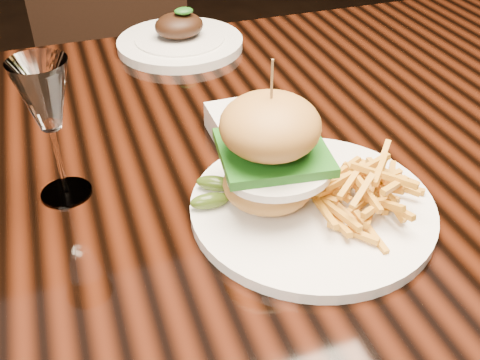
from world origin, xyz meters
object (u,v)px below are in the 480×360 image
object	(u,v)px
wine_glass	(45,101)
chair_far	(115,49)
dining_table	(238,179)
burger_plate	(305,179)
far_dish	(180,40)

from	to	relation	value
wine_glass	chair_far	world-z (taller)	chair_far
dining_table	chair_far	world-z (taller)	chair_far
wine_glass	dining_table	bearing A→B (deg)	12.14
wine_glass	chair_far	distance (m)	1.02
wine_glass	chair_far	xyz separation A→B (m)	(0.18, 0.95, -0.35)
burger_plate	far_dish	xyz separation A→B (m)	(-0.02, 0.54, -0.03)
far_dish	chair_far	size ratio (longest dim) A/B	0.26
dining_table	wine_glass	bearing A→B (deg)	-167.86
dining_table	far_dish	world-z (taller)	far_dish
burger_plate	far_dish	distance (m)	0.54
far_dish	chair_far	world-z (taller)	chair_far
dining_table	far_dish	distance (m)	0.37
burger_plate	wine_glass	distance (m)	0.32
wine_glass	far_dish	distance (m)	0.50
burger_plate	far_dish	world-z (taller)	burger_plate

